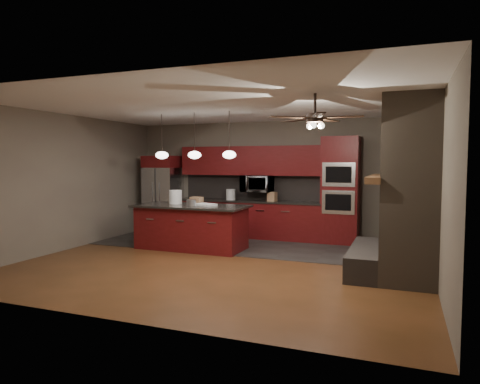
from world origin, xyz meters
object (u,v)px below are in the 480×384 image
at_px(kitchen_island, 191,227).
at_px(cardboard_box, 197,201).
at_px(refrigerator, 163,194).
at_px(paint_can, 191,203).
at_px(microwave, 257,184).
at_px(counter_bucket, 231,194).
at_px(counter_box, 272,197).
at_px(paint_tray, 205,205).
at_px(oven_tower, 340,190).
at_px(white_bucket, 175,197).

distance_m(kitchen_island, cardboard_box, 0.57).
xyz_separation_m(refrigerator, paint_can, (1.73, -1.74, -0.01)).
xyz_separation_m(microwave, kitchen_island, (-0.85, -1.78, -0.84)).
relative_size(counter_bucket, counter_box, 1.17).
xyz_separation_m(microwave, paint_tray, (-0.53, -1.76, -0.36)).
bearing_deg(paint_tray, counter_bucket, 114.60).
distance_m(paint_tray, cardboard_box, 0.35).
bearing_deg(oven_tower, cardboard_box, -151.45).
bearing_deg(refrigerator, paint_tray, -39.28).
xyz_separation_m(oven_tower, microwave, (-1.98, 0.06, 0.11)).
distance_m(white_bucket, cardboard_box, 0.48).
distance_m(oven_tower, microwave, 1.98).
height_order(microwave, cardboard_box, microwave).
xyz_separation_m(refrigerator, counter_bucket, (1.87, 0.08, 0.04)).
relative_size(microwave, paint_can, 3.89).
bearing_deg(paint_tray, counter_box, 80.72).
distance_m(oven_tower, paint_can, 3.32).
bearing_deg(counter_bucket, counter_box, -2.67).
bearing_deg(counter_bucket, paint_can, -94.25).
relative_size(paint_can, counter_bucket, 0.73).
height_order(microwave, white_bucket, microwave).
relative_size(paint_tray, counter_box, 1.92).
bearing_deg(paint_can, counter_bucket, 85.75).
height_order(paint_can, counter_box, counter_box).
distance_m(cardboard_box, counter_bucket, 1.54).
relative_size(microwave, paint_tray, 1.74).
bearing_deg(oven_tower, microwave, 178.34).
bearing_deg(microwave, kitchen_island, -115.63).
relative_size(oven_tower, cardboard_box, 9.67).
bearing_deg(microwave, paint_can, -113.07).
distance_m(refrigerator, counter_bucket, 1.87).
height_order(kitchen_island, cardboard_box, cardboard_box).
distance_m(refrigerator, paint_can, 2.46).
xyz_separation_m(paint_can, cardboard_box, (-0.03, 0.29, 0.02)).
height_order(microwave, paint_can, microwave).
xyz_separation_m(kitchen_island, cardboard_box, (0.03, 0.20, 0.53)).
distance_m(microwave, counter_box, 0.51).
bearing_deg(counter_bucket, paint_tray, -85.65).
height_order(white_bucket, paint_tray, white_bucket).
bearing_deg(kitchen_island, refrigerator, 135.92).
relative_size(kitchen_island, counter_bucket, 9.31).
bearing_deg(paint_can, oven_tower, 33.23).
xyz_separation_m(paint_can, paint_tray, (0.27, 0.11, -0.04)).
bearing_deg(kitchen_island, microwave, 64.79).
distance_m(kitchen_island, white_bucket, 0.76).
distance_m(counter_bucket, counter_box, 1.07).
height_order(refrigerator, counter_box, refrigerator).
bearing_deg(oven_tower, refrigerator, -179.06).
xyz_separation_m(kitchen_island, white_bucket, (-0.45, 0.13, 0.60)).
bearing_deg(paint_can, cardboard_box, 95.04).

